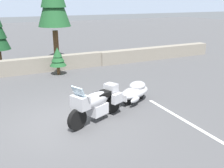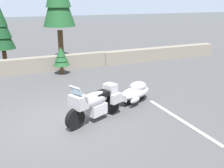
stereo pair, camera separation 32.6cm
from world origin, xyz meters
TOP-DOWN VIEW (x-y plane):
  - ground_plane at (0.00, 0.00)m, footprint 80.00×80.00m
  - stone_guard_wall at (-0.15, 6.36)m, footprint 24.00×0.61m
  - touring_motorcycle at (0.92, -0.40)m, footprint 2.17×1.29m
  - car_shaped_trailer at (2.85, 0.46)m, footprint 2.16×1.25m
  - pine_tree_secondary at (-1.36, 7.62)m, footprint 1.30×1.30m
  - pine_sapling_near at (1.27, 5.50)m, footprint 0.85×0.85m
  - parking_stripe_marker at (3.46, -1.50)m, footprint 0.12×3.60m

SIDE VIEW (x-z plane):
  - ground_plane at x=0.00m, z-range 0.00..0.00m
  - parking_stripe_marker at x=3.46m, z-range 0.00..0.01m
  - car_shaped_trailer at x=2.85m, z-range 0.03..0.79m
  - stone_guard_wall at x=-0.15m, z-range -0.05..0.89m
  - touring_motorcycle at x=0.92m, z-range -0.04..1.29m
  - pine_sapling_near at x=1.27m, z-range 0.18..1.59m
  - pine_tree_secondary at x=-1.36m, z-range 0.45..4.02m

